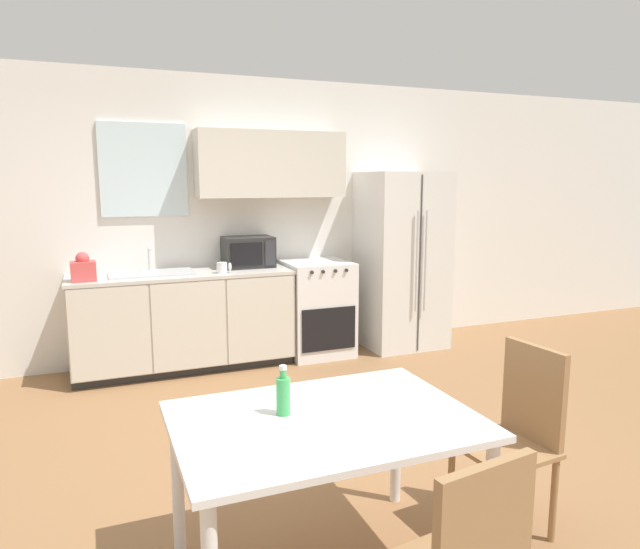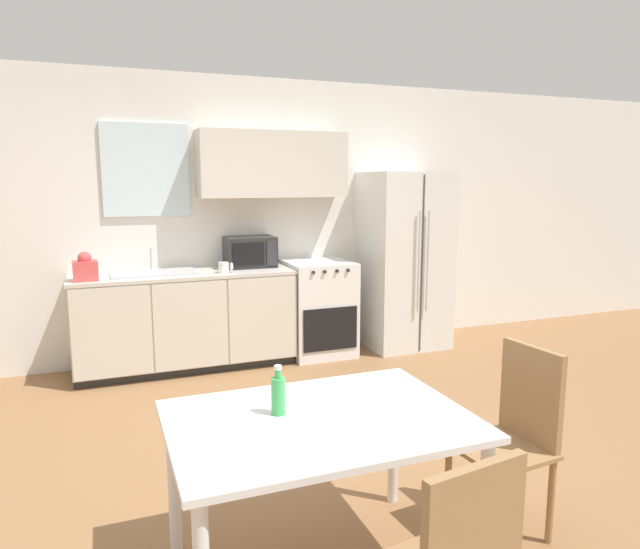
# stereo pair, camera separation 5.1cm
# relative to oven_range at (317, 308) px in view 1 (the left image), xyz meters

# --- Properties ---
(ground_plane) EXTENTS (12.00, 12.00, 0.00)m
(ground_plane) POSITION_rel_oven_range_xyz_m (-0.87, -1.97, -0.47)
(ground_plane) COLOR olive
(wall_back) EXTENTS (12.00, 0.38, 2.70)m
(wall_back) POSITION_rel_oven_range_xyz_m (-0.82, 0.32, 0.96)
(wall_back) COLOR silver
(wall_back) RESTS_ON ground_plane
(kitchen_counter) EXTENTS (1.97, 0.62, 0.90)m
(kitchen_counter) POSITION_rel_oven_range_xyz_m (-1.30, 0.02, -0.01)
(kitchen_counter) COLOR #333333
(kitchen_counter) RESTS_ON ground_plane
(oven_range) EXTENTS (0.62, 0.66, 0.93)m
(oven_range) POSITION_rel_oven_range_xyz_m (0.00, 0.00, 0.00)
(oven_range) COLOR white
(oven_range) RESTS_ON ground_plane
(refrigerator) EXTENTS (0.81, 0.75, 1.81)m
(refrigerator) POSITION_rel_oven_range_xyz_m (0.94, -0.03, 0.44)
(refrigerator) COLOR silver
(refrigerator) RESTS_ON ground_plane
(kitchen_sink) EXTENTS (0.73, 0.39, 0.23)m
(kitchen_sink) POSITION_rel_oven_range_xyz_m (-1.56, 0.03, 0.45)
(kitchen_sink) COLOR #B7BABC
(kitchen_sink) RESTS_ON kitchen_counter
(microwave) EXTENTS (0.47, 0.33, 0.29)m
(microwave) POSITION_rel_oven_range_xyz_m (-0.65, 0.13, 0.58)
(microwave) COLOR #282828
(microwave) RESTS_ON kitchen_counter
(coffee_mug) EXTENTS (0.13, 0.09, 0.10)m
(coffee_mug) POSITION_rel_oven_range_xyz_m (-0.96, -0.14, 0.48)
(coffee_mug) COLOR white
(coffee_mug) RESTS_ON kitchen_counter
(grocery_bag_0) EXTENTS (0.20, 0.17, 0.24)m
(grocery_bag_0) POSITION_rel_oven_range_xyz_m (-2.12, -0.12, 0.53)
(grocery_bag_0) COLOR #D14C4C
(grocery_bag_0) RESTS_ON kitchen_counter
(dining_table) EXTENTS (1.27, 0.90, 0.72)m
(dining_table) POSITION_rel_oven_range_xyz_m (-1.17, -3.04, 0.17)
(dining_table) COLOR white
(dining_table) RESTS_ON ground_plane
(dining_chair_side) EXTENTS (0.44, 0.44, 0.93)m
(dining_chair_side) POSITION_rel_oven_range_xyz_m (-0.15, -3.09, 0.07)
(dining_chair_side) COLOR #997047
(dining_chair_side) RESTS_ON ground_plane
(drink_bottle) EXTENTS (0.06, 0.06, 0.22)m
(drink_bottle) POSITION_rel_oven_range_xyz_m (-1.32, -2.94, 0.35)
(drink_bottle) COLOR #3FB259
(drink_bottle) RESTS_ON dining_table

